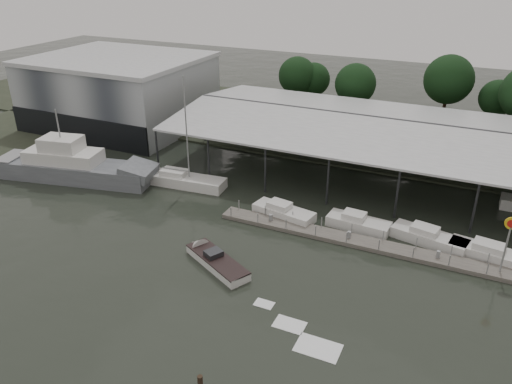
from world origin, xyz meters
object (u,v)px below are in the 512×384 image
at_px(shell_fuel_sign, 509,235).
at_px(grey_trawler, 75,167).
at_px(speedboat_underway, 213,259).
at_px(white_sailboat, 185,180).

height_order(shell_fuel_sign, grey_trawler, grey_trawler).
relative_size(shell_fuel_sign, speedboat_underway, 0.32).
distance_m(grey_trawler, white_sailboat, 13.43).
bearing_deg(white_sailboat, speedboat_underway, -54.40).
height_order(shell_fuel_sign, white_sailboat, white_sailboat).
height_order(grey_trawler, speedboat_underway, grey_trawler).
distance_m(shell_fuel_sign, speedboat_underway, 24.59).
distance_m(shell_fuel_sign, white_sailboat, 34.10).
xyz_separation_m(shell_fuel_sign, grey_trawler, (-46.51, 0.28, -2.35)).
bearing_deg(grey_trawler, white_sailboat, 4.89).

